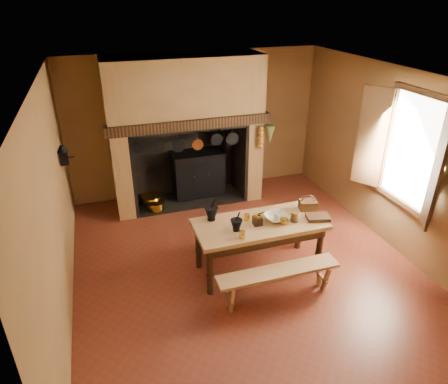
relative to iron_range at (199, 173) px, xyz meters
name	(u,v)px	position (x,y,z in m)	size (l,w,h in m)	color
floor	(242,262)	(0.04, -2.45, -0.48)	(5.50, 5.50, 0.00)	maroon
ceiling	(247,79)	(0.04, -2.45, 2.32)	(5.50, 5.50, 0.00)	silver
back_wall	(195,125)	(0.04, 0.30, 0.92)	(5.00, 0.02, 2.80)	olive
wall_left	(53,207)	(-2.46, -2.45, 0.92)	(0.02, 5.50, 2.80)	olive
wall_right	(393,160)	(2.54, -2.45, 0.92)	(0.02, 5.50, 2.80)	olive
wall_front	(362,317)	(0.04, -5.20, 0.92)	(5.00, 0.02, 2.80)	olive
chimney_breast	(185,111)	(-0.26, -0.14, 1.33)	(2.95, 0.96, 2.80)	olive
iron_range	(199,173)	(0.00, 0.00, 0.00)	(1.12, 0.55, 1.60)	black
hearth_pans	(152,202)	(-1.01, -0.23, -0.39)	(0.51, 0.62, 0.20)	gold
hanging_pans	(190,144)	(-0.30, -0.64, 0.88)	(1.92, 0.29, 0.27)	black
onion_string	(261,138)	(1.04, -0.66, 0.85)	(0.12, 0.10, 0.46)	#B56A21
herb_bunch	(270,134)	(1.22, -0.66, 0.90)	(0.20, 0.20, 0.35)	#51592A
window	(407,152)	(2.39, -2.85, 1.22)	(0.39, 1.75, 1.76)	white
wall_coffee_mill	(63,154)	(-2.38, -0.90, 1.03)	(0.23, 0.16, 0.31)	black
work_table	(259,230)	(0.21, -2.67, 0.20)	(1.88, 0.83, 0.81)	tan
bench_front	(278,277)	(0.21, -3.36, -0.13)	(1.69, 0.30, 0.47)	tan
bench_back	(244,230)	(0.21, -2.05, -0.17)	(1.47, 0.26, 0.41)	tan
mortar_large	(211,213)	(-0.43, -2.39, 0.44)	(0.20, 0.20, 0.34)	black
mortar_small	(236,225)	(-0.18, -2.77, 0.42)	(0.17, 0.17, 0.29)	black
coffee_grinder	(258,220)	(0.16, -2.72, 0.40)	(0.17, 0.13, 0.19)	#3D2713
brass_mug_a	(242,235)	(-0.16, -2.96, 0.38)	(0.09, 0.09, 0.10)	gold
brass_mug_b	(247,217)	(0.06, -2.56, 0.38)	(0.09, 0.09, 0.10)	gold
mixing_bowl	(276,217)	(0.46, -2.68, 0.37)	(0.34, 0.34, 0.08)	beige
stoneware_crock	(295,216)	(0.70, -2.79, 0.41)	(0.12, 0.12, 0.15)	brown
glass_jar	(276,218)	(0.44, -2.74, 0.40)	(0.08, 0.08, 0.14)	beige
wicker_basket	(308,205)	(1.05, -2.54, 0.41)	(0.30, 0.25, 0.25)	#4D2D17
wooden_tray	(318,217)	(1.05, -2.84, 0.36)	(0.32, 0.23, 0.05)	#3D2713
brass_cup	(284,221)	(0.51, -2.82, 0.38)	(0.12, 0.12, 0.09)	gold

